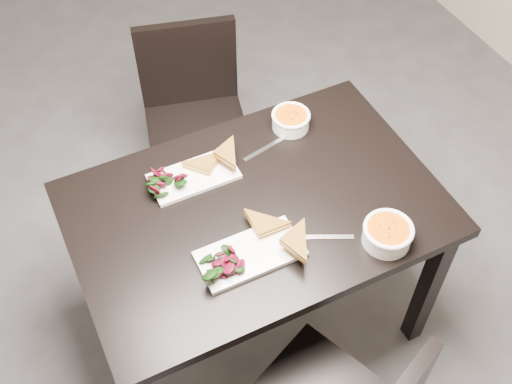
% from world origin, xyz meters
% --- Properties ---
extents(ground, '(5.00, 5.00, 0.00)m').
position_xyz_m(ground, '(0.00, 0.00, 0.00)').
color(ground, '#47474C').
rests_on(ground, ground).
extents(table, '(1.20, 0.80, 0.75)m').
position_xyz_m(table, '(0.44, -0.48, 0.65)').
color(table, black).
rests_on(table, ground).
extents(chair_far, '(0.51, 0.51, 0.85)m').
position_xyz_m(chair_far, '(0.53, 0.30, 0.48)').
color(chair_far, black).
rests_on(chair_far, ground).
extents(plate_near, '(0.32, 0.16, 0.02)m').
position_xyz_m(plate_near, '(0.34, -0.65, 0.76)').
color(plate_near, white).
rests_on(plate_near, table).
extents(sandwich_near, '(0.16, 0.12, 0.05)m').
position_xyz_m(sandwich_near, '(0.41, -0.63, 0.79)').
color(sandwich_near, '#A87123').
rests_on(sandwich_near, plate_near).
extents(salad_near, '(0.10, 0.09, 0.04)m').
position_xyz_m(salad_near, '(0.24, -0.65, 0.79)').
color(salad_near, black).
rests_on(salad_near, plate_near).
extents(soup_bowl_near, '(0.16, 0.16, 0.07)m').
position_xyz_m(soup_bowl_near, '(0.74, -0.79, 0.79)').
color(soup_bowl_near, white).
rests_on(soup_bowl_near, table).
extents(cutlery_near, '(0.17, 0.09, 0.00)m').
position_xyz_m(cutlery_near, '(0.58, -0.69, 0.75)').
color(cutlery_near, silver).
rests_on(cutlery_near, table).
extents(plate_far, '(0.29, 0.15, 0.01)m').
position_xyz_m(plate_far, '(0.31, -0.28, 0.76)').
color(plate_far, white).
rests_on(plate_far, table).
extents(sandwich_far, '(0.18, 0.18, 0.05)m').
position_xyz_m(sandwich_far, '(0.37, -0.30, 0.79)').
color(sandwich_far, '#A87123').
rests_on(sandwich_far, plate_far).
extents(salad_far, '(0.09, 0.08, 0.04)m').
position_xyz_m(salad_far, '(0.21, -0.28, 0.78)').
color(salad_far, black).
rests_on(salad_far, plate_far).
extents(soup_bowl_far, '(0.14, 0.14, 0.06)m').
position_xyz_m(soup_bowl_far, '(0.72, -0.21, 0.79)').
color(soup_bowl_far, white).
rests_on(soup_bowl_far, table).
extents(cutlery_far, '(0.18, 0.05, 0.00)m').
position_xyz_m(cutlery_far, '(0.58, -0.27, 0.75)').
color(cutlery_far, silver).
rests_on(cutlery_far, table).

